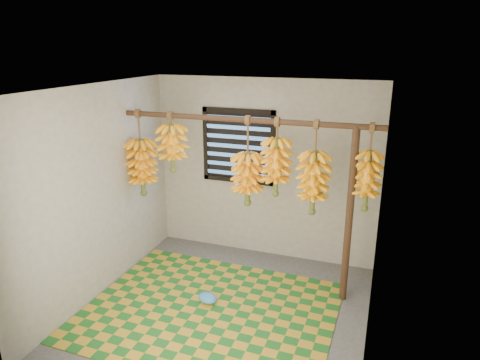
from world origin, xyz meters
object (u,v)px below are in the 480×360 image
at_px(banana_bunch_a, 142,167).
at_px(banana_bunch_b, 172,148).
at_px(banana_bunch_d, 276,167).
at_px(banana_bunch_f, 367,181).
at_px(banana_bunch_e, 313,183).
at_px(support_post, 349,218).
at_px(banana_bunch_c, 248,179).
at_px(woven_mat, 209,311).
at_px(plastic_bag, 208,298).

xyz_separation_m(banana_bunch_a, banana_bunch_b, (0.44, 0.00, 0.28)).
xyz_separation_m(banana_bunch_d, banana_bunch_f, (0.98, 0.00, -0.05)).
bearing_deg(banana_bunch_e, banana_bunch_d, -180.00).
bearing_deg(banana_bunch_f, support_post, 180.00).
bearing_deg(banana_bunch_b, banana_bunch_c, 0.00).
bearing_deg(banana_bunch_a, woven_mat, -31.76).
distance_m(banana_bunch_b, banana_bunch_d, 1.29).
xyz_separation_m(banana_bunch_b, banana_bunch_e, (1.70, 0.00, -0.25)).
height_order(support_post, plastic_bag, support_post).
relative_size(support_post, banana_bunch_e, 1.91).
height_order(support_post, banana_bunch_d, banana_bunch_d).
bearing_deg(banana_bunch_b, banana_bunch_d, 0.00).
bearing_deg(plastic_bag, banana_bunch_c, 65.57).
height_order(banana_bunch_c, banana_bunch_e, same).
bearing_deg(banana_bunch_b, banana_bunch_e, 0.00).
height_order(plastic_bag, banana_bunch_a, banana_bunch_a).
bearing_deg(woven_mat, support_post, 28.87).
distance_m(plastic_bag, banana_bunch_b, 1.80).
bearing_deg(support_post, banana_bunch_f, 0.00).
relative_size(support_post, woven_mat, 0.75).
bearing_deg(banana_bunch_a, banana_bunch_d, 0.00).
height_order(woven_mat, banana_bunch_d, banana_bunch_d).
bearing_deg(banana_bunch_a, banana_bunch_b, 0.00).
xyz_separation_m(plastic_bag, banana_bunch_e, (1.02, 0.60, 1.30)).
height_order(banana_bunch_b, banana_bunch_d, same).
relative_size(support_post, banana_bunch_f, 2.14).
xyz_separation_m(support_post, plastic_bag, (-1.43, -0.60, -0.94)).
xyz_separation_m(banana_bunch_a, banana_bunch_f, (2.70, 0.00, 0.11)).
relative_size(woven_mat, banana_bunch_f, 2.84).
xyz_separation_m(support_post, banana_bunch_a, (-2.55, 0.00, 0.33)).
relative_size(support_post, banana_bunch_d, 2.26).
distance_m(plastic_bag, banana_bunch_e, 1.76).
bearing_deg(banana_bunch_f, banana_bunch_c, 180.00).
bearing_deg(woven_mat, banana_bunch_d, 55.01).
height_order(banana_bunch_a, banana_bunch_b, same).
height_order(banana_bunch_b, banana_bunch_c, same).
relative_size(banana_bunch_b, banana_bunch_c, 0.70).
distance_m(banana_bunch_a, banana_bunch_d, 1.73).
height_order(support_post, woven_mat, support_post).
xyz_separation_m(plastic_bag, banana_bunch_f, (1.58, 0.60, 1.38)).
bearing_deg(banana_bunch_d, plastic_bag, -135.36).
bearing_deg(support_post, plastic_bag, -157.41).
xyz_separation_m(banana_bunch_c, banana_bunch_d, (0.33, -0.00, 0.17)).
distance_m(banana_bunch_b, banana_bunch_c, 0.99).
bearing_deg(banana_bunch_e, banana_bunch_c, 180.00).
distance_m(woven_mat, banana_bunch_d, 1.75).
height_order(banana_bunch_e, banana_bunch_f, same).
bearing_deg(banana_bunch_f, banana_bunch_a, 180.00).
relative_size(banana_bunch_d, banana_bunch_f, 0.95).
bearing_deg(support_post, banana_bunch_e, 180.00).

